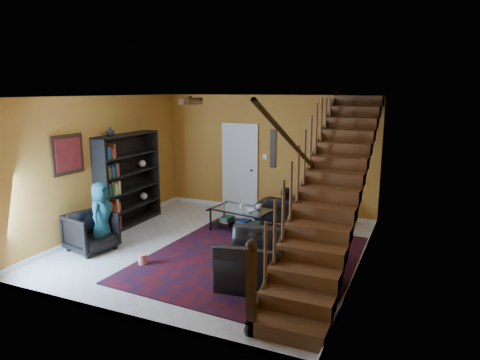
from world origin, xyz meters
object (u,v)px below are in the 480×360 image
object	(u,v)px
sofa	(298,209)
armchair_left	(91,232)
coffee_table	(242,218)
bookshelf	(129,181)
armchair_right	(256,260)

from	to	relation	value
sofa	armchair_left	bearing A→B (deg)	46.25
armchair_left	coffee_table	world-z (taller)	armchair_left
bookshelf	armchair_right	distance (m)	4.03
sofa	coffee_table	xyz separation A→B (m)	(-0.90, -1.11, -0.00)
bookshelf	armchair_right	bearing A→B (deg)	-24.42
bookshelf	sofa	world-z (taller)	bookshelf
bookshelf	coffee_table	bearing A→B (deg)	13.70
bookshelf	sofa	bearing A→B (deg)	27.02
sofa	armchair_right	xyz separation A→B (m)	(0.29, -3.35, 0.10)
armchair_left	armchair_right	bearing A→B (deg)	-77.44
armchair_right	coffee_table	bearing A→B (deg)	-159.34
bookshelf	coffee_table	size ratio (longest dim) A/B	1.51
sofa	armchair_left	xyz separation A→B (m)	(-2.98, -3.30, 0.08)
bookshelf	sofa	size ratio (longest dim) A/B	1.07
sofa	armchair_right	distance (m)	3.36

